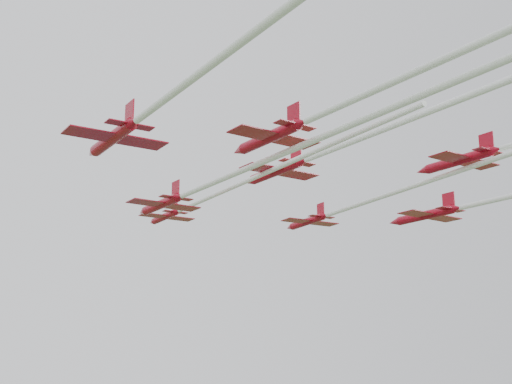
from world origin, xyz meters
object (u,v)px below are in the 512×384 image
object	(u,v)px
jet_row2_left	(221,179)
jet_row4_left	(392,82)
jet_lead	(215,195)
jet_row3_left	(172,93)
jet_row2_right	(402,190)
jet_row3_mid	(384,129)

from	to	relation	value
jet_row2_left	jet_row4_left	distance (m)	26.20
jet_lead	jet_row3_left	bearing A→B (deg)	-123.83
jet_row2_right	jet_row3_left	bearing A→B (deg)	-163.47
jet_row3_left	jet_row2_left	bearing A→B (deg)	47.71
jet_row3_mid	jet_row2_left	bearing A→B (deg)	123.80
jet_row2_left	jet_row4_left	size ratio (longest dim) A/B	0.94
jet_row2_left	jet_row4_left	world-z (taller)	jet_row4_left
jet_row2_right	jet_row3_mid	size ratio (longest dim) A/B	1.01
jet_row2_right	jet_row4_left	xyz separation A→B (m)	(-14.95, -25.06, 0.76)
jet_row2_left	jet_row3_mid	distance (m)	17.39
jet_row3_mid	jet_lead	bearing A→B (deg)	92.25
jet_row2_left	jet_row3_left	bearing A→B (deg)	-134.45
jet_row2_right	jet_row3_left	world-z (taller)	jet_row3_left
jet_row3_mid	jet_row4_left	size ratio (longest dim) A/B	1.15
jet_lead	jet_row3_mid	xyz separation A→B (m)	(9.04, -28.15, 0.53)
jet_row2_right	jet_row3_left	distance (m)	32.48
jet_row2_left	jet_lead	bearing A→B (deg)	61.40
jet_lead	jet_row2_left	size ratio (longest dim) A/B	1.05
jet_row2_left	jet_row2_right	world-z (taller)	jet_row2_right
jet_row3_mid	jet_row3_left	bearing A→B (deg)	174.76
jet_row2_right	jet_row3_mid	bearing A→B (deg)	-136.11
jet_row3_left	jet_row3_mid	size ratio (longest dim) A/B	0.86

